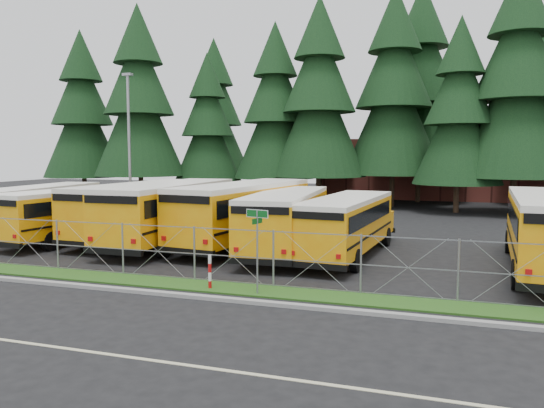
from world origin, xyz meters
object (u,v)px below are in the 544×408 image
Objects in this scene: bus_1 at (81,214)px; striped_bollard at (210,272)px; bus_4 at (248,214)px; bus_0 at (45,209)px; bus_3 at (175,214)px; bus_5 at (288,222)px; street_sign at (257,233)px; bus_2 at (144,211)px; bus_6 at (348,227)px; light_standard at (129,140)px.

striped_bollard is (10.87, -7.29, -0.77)m from bus_1.
bus_4 is at bearing 15.18° from bus_1.
bus_0 is 0.88× the size of bus_3.
bus_5 is 3.85× the size of street_sign.
street_sign is (3.62, -8.75, 0.47)m from bus_4.
bus_6 is at bearing -4.84° from bus_2.
bus_0 is 15.07m from bus_5.
light_standard is (-15.51, 16.59, 3.47)m from street_sign.
bus_6 is (2.87, -0.17, -0.07)m from bus_5.
bus_5 reaches higher than bus_0.
bus_3 is at bearing -178.45° from bus_6.
bus_3 reaches higher than bus_0.
bus_5 is at bearing -6.19° from bus_2.
bus_2 is at bearing -172.92° from bus_4.
street_sign is at bearing -23.55° from bus_1.
bus_4 is 9.97× the size of striped_bollard.
bus_2 reaches higher than striped_bollard.
bus_0 is 0.88× the size of bus_4.
bus_2 is 9.59× the size of striped_bollard.
bus_1 is 0.88× the size of bus_3.
bus_2 is 1.06× the size of bus_5.
light_standard is at bearing 154.20° from bus_4.
bus_3 is (5.37, 0.42, 0.19)m from bus_1.
bus_1 is 3.31m from bus_2.
bus_0 is 8.73× the size of striped_bollard.
light_standard is at bearing 143.36° from bus_5.
bus_3 is at bearing -12.36° from bus_0.
bus_5 is at bearing -4.07° from bus_3.
bus_1 is 0.91× the size of bus_2.
bus_2 is 0.97× the size of bus_3.
bus_2 reaches higher than bus_1.
bus_2 is (6.57, -0.06, 0.14)m from bus_0.
bus_1 is at bearing -153.21° from bus_2.
bus_3 reaches higher than bus_2.
street_sign is (-1.68, -7.36, 0.69)m from bus_6.
bus_0 is 1.02× the size of bus_6.
bus_2 is at bearing 31.29° from bus_1.
bus_5 is (6.08, -0.34, -0.14)m from bus_3.
bus_3 is (8.93, -0.99, 0.19)m from bus_0.
bus_2 is at bearing 132.26° from striped_bollard.
light_standard is (-17.19, 9.24, 4.16)m from bus_6.
bus_6 is (11.31, -1.45, -0.16)m from bus_2.
bus_4 is 1.18× the size of light_standard.
bus_4 is at bearing 148.98° from bus_5.
bus_2 is (3.01, 1.36, 0.14)m from bus_1.
bus_1 is 0.96× the size of bus_5.
bus_4 is 4.26× the size of street_sign.
bus_5 is (11.45, 0.08, 0.05)m from bus_1.
bus_5 is at bearing -19.12° from bus_4.
bus_0 is 8.98m from bus_3.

